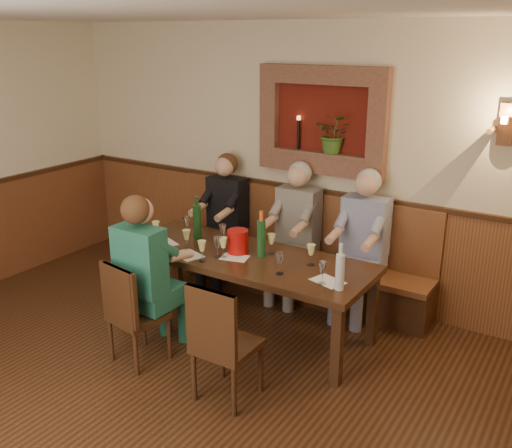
{
  "coord_description": "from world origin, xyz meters",
  "views": [
    {
      "loc": [
        2.69,
        -2.17,
        2.66
      ],
      "look_at": [
        0.1,
        1.9,
        1.05
      ],
      "focal_mm": 40.0,
      "sensor_mm": 36.0,
      "label": 1
    }
  ],
  "objects": [
    {
      "name": "chair_near_left",
      "position": [
        -0.45,
        0.9,
        0.27
      ],
      "size": [
        0.46,
        0.46,
        0.92
      ],
      "rotation": [
        0.0,
        0.0,
        -0.16
      ],
      "color": "black",
      "rests_on": "ground"
    },
    {
      "name": "tasting_sheet_c",
      "position": [
        0.9,
        1.73,
        0.75
      ],
      "size": [
        0.31,
        0.26,
        0.0
      ],
      "primitive_type": "cube",
      "rotation": [
        0.0,
        0.0,
        -0.31
      ],
      "color": "white",
      "rests_on": "dining_table"
    },
    {
      "name": "wine_bottle_green_b",
      "position": [
        -0.62,
        1.97,
        0.93
      ],
      "size": [
        0.1,
        0.1,
        0.43
      ],
      "rotation": [
        0.0,
        0.0,
        0.23
      ],
      "color": "#19471E",
      "rests_on": "dining_table"
    },
    {
      "name": "wine_bottle_green_a",
      "position": [
        0.15,
        1.91,
        0.93
      ],
      "size": [
        0.1,
        0.1,
        0.43
      ],
      "rotation": [
        0.0,
        0.0,
        0.36
      ],
      "color": "#19471E",
      "rests_on": "dining_table"
    },
    {
      "name": "wall_sconce",
      "position": [
        1.9,
        2.93,
        1.94
      ],
      "size": [
        0.25,
        0.2,
        0.35
      ],
      "color": "brown",
      "rests_on": "ground"
    },
    {
      "name": "tasting_sheet_d",
      "position": [
        -0.43,
        1.57,
        0.75
      ],
      "size": [
        0.33,
        0.28,
        0.0
      ],
      "primitive_type": "cube",
      "rotation": [
        0.0,
        0.0,
        -0.31
      ],
      "color": "white",
      "rests_on": "dining_table"
    },
    {
      "name": "wine_glass_4",
      "position": [
        -0.12,
        1.69,
        0.85
      ],
      "size": [
        0.08,
        0.08,
        0.19
      ],
      "primitive_type": null,
      "color": "#F0F592",
      "rests_on": "dining_table"
    },
    {
      "name": "water_bottle",
      "position": [
        1.05,
        1.63,
        0.91
      ],
      "size": [
        0.08,
        0.08,
        0.38
      ],
      "rotation": [
        0.0,
        0.0,
        -0.13
      ],
      "color": "silver",
      "rests_on": "dining_table"
    },
    {
      "name": "wine_glass_9",
      "position": [
        -0.23,
        1.52,
        0.85
      ],
      "size": [
        0.08,
        0.08,
        0.19
      ],
      "primitive_type": null,
      "color": "#F0F592",
      "rests_on": "dining_table"
    },
    {
      "name": "wine_glass_10",
      "position": [
        -0.17,
        1.67,
        0.85
      ],
      "size": [
        0.08,
        0.08,
        0.19
      ],
      "primitive_type": null,
      "color": "white",
      "rests_on": "dining_table"
    },
    {
      "name": "wine_glass_0",
      "position": [
        -0.94,
        1.72,
        0.85
      ],
      "size": [
        0.08,
        0.08,
        0.19
      ],
      "primitive_type": null,
      "color": "#F0F592",
      "rests_on": "dining_table"
    },
    {
      "name": "dining_table",
      "position": [
        0.0,
        1.85,
        0.68
      ],
      "size": [
        2.4,
        0.9,
        0.75
      ],
      "color": "black",
      "rests_on": "ground"
    },
    {
      "name": "person_bench_mid",
      "position": [
        0.06,
        2.69,
        0.6
      ],
      "size": [
        0.43,
        0.53,
        1.45
      ],
      "color": "#585350",
      "rests_on": "ground"
    },
    {
      "name": "wine_glass_6",
      "position": [
        0.5,
        1.65,
        0.85
      ],
      "size": [
        0.08,
        0.08,
        0.19
      ],
      "primitive_type": null,
      "color": "white",
      "rests_on": "dining_table"
    },
    {
      "name": "wine_glass_2",
      "position": [
        -0.53,
        1.68,
        0.85
      ],
      "size": [
        0.08,
        0.08,
        0.19
      ],
      "primitive_type": null,
      "color": "#F0F592",
      "rests_on": "dining_table"
    },
    {
      "name": "person_bench_left",
      "position": [
        -0.84,
        2.69,
        0.6
      ],
      "size": [
        0.43,
        0.52,
        1.44
      ],
      "color": "black",
      "rests_on": "ground"
    },
    {
      "name": "room_shell",
      "position": [
        0.0,
        0.0,
        1.89
      ],
      "size": [
        6.04,
        6.04,
        2.82
      ],
      "color": "beige",
      "rests_on": "ground"
    },
    {
      "name": "person_chair_front",
      "position": [
        -0.45,
        1.07,
        0.6
      ],
      "size": [
        0.43,
        0.53,
        1.45
      ],
      "color": "#174850",
      "rests_on": "ground"
    },
    {
      "name": "wine_glass_7",
      "position": [
        0.63,
        1.96,
        0.85
      ],
      "size": [
        0.08,
        0.08,
        0.19
      ],
      "primitive_type": null,
      "color": "#F0F592",
      "rests_on": "dining_table"
    },
    {
      "name": "wine_glass_1",
      "position": [
        -0.78,
        1.99,
        0.85
      ],
      "size": [
        0.08,
        0.08,
        0.19
      ],
      "primitive_type": null,
      "color": "white",
      "rests_on": "dining_table"
    },
    {
      "name": "chair_near_right",
      "position": [
        0.48,
        0.88,
        0.28
      ],
      "size": [
        0.43,
        0.43,
        0.97
      ],
      "rotation": [
        0.0,
        0.0,
        0.0
      ],
      "color": "black",
      "rests_on": "ground"
    },
    {
      "name": "tasting_sheet_b",
      "position": [
        -0.03,
        1.75,
        0.75
      ],
      "size": [
        0.28,
        0.23,
        0.0
      ],
      "primitive_type": "cube",
      "rotation": [
        0.0,
        0.0,
        0.24
      ],
      "color": "white",
      "rests_on": "dining_table"
    },
    {
      "name": "spittoon_bucket",
      "position": [
        -0.07,
        1.87,
        0.86
      ],
      "size": [
        0.24,
        0.24,
        0.22
      ],
      "primitive_type": "cylinder",
      "rotation": [
        0.0,
        0.0,
        0.31
      ],
      "color": "red",
      "rests_on": "dining_table"
    },
    {
      "name": "wine_glass_8",
      "position": [
        0.89,
        1.65,
        0.85
      ],
      "size": [
        0.08,
        0.08,
        0.19
      ],
      "primitive_type": null,
      "color": "white",
      "rests_on": "dining_table"
    },
    {
      "name": "bench",
      "position": [
        0.0,
        2.79,
        0.33
      ],
      "size": [
        3.0,
        0.45,
        1.11
      ],
      "color": "#381E0F",
      "rests_on": "ground"
    },
    {
      "name": "wainscoting",
      "position": [
        0.0,
        -0.0,
        0.59
      ],
      "size": [
        6.02,
        6.02,
        1.15
      ],
      "color": "brown",
      "rests_on": "ground"
    },
    {
      "name": "wine_glass_5",
      "position": [
        0.2,
        2.01,
        0.85
      ],
      "size": [
        0.08,
        0.08,
        0.19
      ],
      "primitive_type": null,
      "color": "#F0F592",
      "rests_on": "dining_table"
    },
    {
      "name": "wine_glass_3",
      "position": [
        -0.33,
        1.99,
        0.85
      ],
      "size": [
        0.08,
        0.08,
        0.19
      ],
      "primitive_type": null,
      "color": "white",
      "rests_on": "dining_table"
    },
    {
      "name": "wall_niche",
      "position": [
        0.24,
        2.94,
        1.81
      ],
      "size": [
        1.36,
        0.3,
        1.06
      ],
      "color": "#59140C",
      "rests_on": "ground"
    },
    {
      "name": "ground_plane",
      "position": [
        0.0,
        0.0,
        0.0
      ],
      "size": [
        6.0,
        6.0,
        0.0
      ],
      "primitive_type": "plane",
      "color": "black",
      "rests_on": "ground"
    },
    {
      "name": "person_bench_right",
      "position": [
        0.79,
        2.69,
        0.61
      ],
      "size": [
        0.44,
        0.54,
        1.47
      ],
      "color": "navy",
      "rests_on": "ground"
    },
    {
      "name": "tasting_sheet_a",
      "position": [
        -0.83,
        1.7,
        0.75
      ],
      "size": [
        0.33,
        0.29,
        0.0
      ],
      "primitive_type": "cube",
      "rotation": [
        0.0,
        0.0,
        -0.4
      ],
      "color": "white",
      "rests_on": "dining_table"
    }
  ]
}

